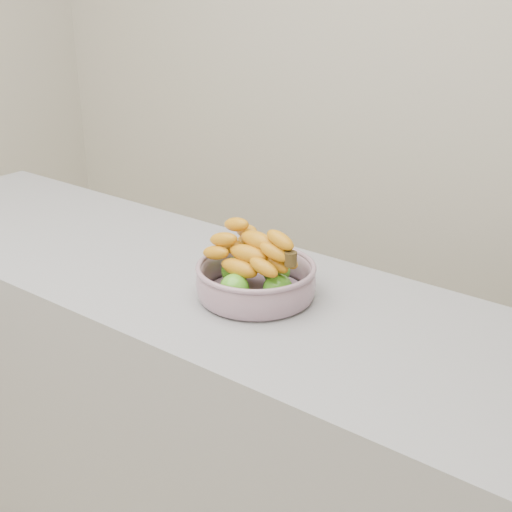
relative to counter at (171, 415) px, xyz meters
The scene contains 2 objects.
counter is the anchor object (origin of this frame).
fruit_bowl 0.58m from the counter, ahead, with size 0.27×0.27×0.16m.
Camera 1 is at (1.18, -0.54, 1.61)m, focal length 50.00 mm.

